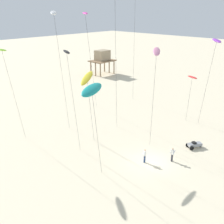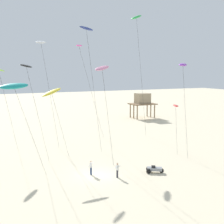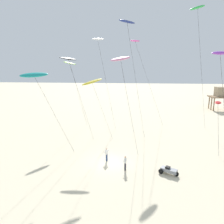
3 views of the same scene
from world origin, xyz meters
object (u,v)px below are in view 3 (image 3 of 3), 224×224
kite_red (218,103)px  kite_flyer_nearest (107,154)px  kite_green (198,8)px  kite_pink (121,60)px  kite_black (68,60)px  kite_teal (34,75)px  stilt_house (222,93)px  kite_lime (70,64)px  kite_white (98,40)px  kite_magenta (135,42)px  kite_yellow (92,82)px  beach_buggy (168,170)px  kite_navy (127,24)px  kite_purple (220,54)px  kite_flyer_middle (125,163)px

kite_red → kite_flyer_nearest: size_ratio=4.44×
kite_green → kite_pink: (-11.11, -12.06, -8.13)m
kite_black → kite_teal: (-2.20, -5.85, -1.94)m
kite_teal → stilt_house: size_ratio=1.75×
kite_green → stilt_house: size_ratio=3.40×
kite_black → kite_green: size_ratio=0.61×
kite_lime → kite_teal: 14.30m
kite_white → kite_flyer_nearest: kite_white is taller
kite_magenta → kite_white: 6.31m
kite_flyer_nearest → kite_yellow: bearing=115.1°
beach_buggy → kite_red: bearing=35.6°
kite_black → kite_navy: bearing=9.3°
kite_pink → kite_purple: bearing=-10.9°
beach_buggy → kite_green: bearing=68.9°
kite_black → kite_flyer_middle: bearing=-41.5°
kite_navy → stilt_house: kite_navy is taller
kite_white → stilt_house: bearing=37.5°
kite_white → kite_yellow: bearing=-90.2°
kite_purple → kite_yellow: 16.47m
kite_red → kite_pink: size_ratio=0.59×
kite_purple → kite_navy: (-9.29, 8.14, 4.53)m
kite_teal → kite_magenta: bearing=50.1°
kite_black → kite_purple: size_ratio=0.99×
kite_lime → kite_pink: 16.61m
stilt_house → kite_red: bearing=-113.2°
kite_flyer_nearest → kite_red: bearing=8.4°
kite_magenta → kite_flyer_nearest: 19.79m
kite_flyer_middle → kite_white: bearing=111.1°
kite_purple → stilt_house: 39.74m
kite_magenta → kite_white: bearing=-164.6°
kite_purple → kite_flyer_nearest: 16.32m
kite_teal → stilt_house: bearing=44.8°
kite_green → kite_pink: size_ratio=1.66×
kite_teal → beach_buggy: kite_teal is taller
kite_flyer_nearest → stilt_house: 43.58m
kite_teal → stilt_house: kite_teal is taller
kite_lime → kite_green: size_ratio=0.59×
kite_lime → kite_pink: (9.94, -13.31, 0.15)m
kite_magenta → kite_red: kite_magenta is taller
kite_red → kite_green: 16.75m
kite_green → kite_flyer_nearest: kite_green is taller
kite_white → kite_teal: size_ratio=1.48×
kite_navy → kite_pink: size_ratio=1.39×
beach_buggy → kite_lime: bearing=133.8°
kite_purple → kite_white: 19.44m
kite_black → kite_flyer_nearest: (5.95, -5.27, -11.41)m
kite_purple → kite_flyer_nearest: (-11.36, 1.56, -11.62)m
kite_green → kite_pink: 18.31m
kite_purple → beach_buggy: (-4.34, -0.84, -12.08)m
kite_red → kite_flyer_middle: kite_red is taller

